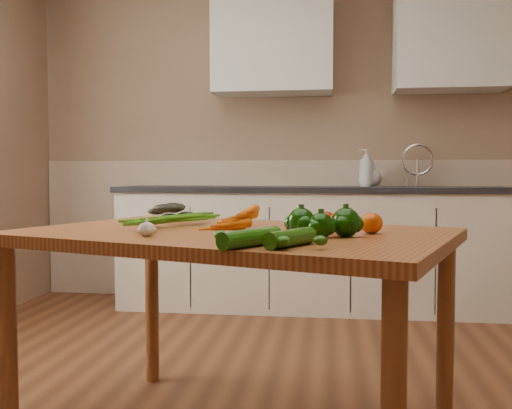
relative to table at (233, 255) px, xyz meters
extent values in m
cube|color=#96765A|center=(0.01, 2.53, 0.60)|extent=(4.00, 0.02, 2.60)
cube|color=#BEA68F|center=(0.01, 2.51, -0.15)|extent=(3.98, 0.03, 1.10)
cube|color=beige|center=(0.21, 2.21, -0.27)|extent=(2.80, 0.60, 0.86)
cube|color=#252529|center=(0.21, 2.21, 0.18)|extent=(2.84, 0.64, 0.04)
cube|color=#99999E|center=(0.99, 2.21, 0.14)|extent=(0.55, 0.42, 0.10)
cylinder|color=silver|center=(0.99, 2.39, 0.32)|extent=(0.02, 0.02, 0.24)
cube|color=silver|center=(-0.09, 2.34, 1.25)|extent=(0.90, 0.35, 0.70)
cube|color=silver|center=(1.21, 2.34, 1.25)|extent=(0.80, 0.35, 0.70)
cube|color=#A45B2F|center=(0.00, 0.00, 0.07)|extent=(1.70, 1.38, 0.04)
cylinder|color=brown|center=(-0.77, -0.16, -0.33)|extent=(0.06, 0.06, 0.75)
cylinder|color=brown|center=(-0.50, 0.61, -0.33)|extent=(0.06, 0.06, 0.75)
cylinder|color=brown|center=(0.77, 0.16, -0.33)|extent=(0.06, 0.06, 0.75)
imported|color=silver|center=(0.61, 2.31, 0.34)|extent=(0.12, 0.12, 0.28)
imported|color=silver|center=(0.66, 2.37, 0.28)|extent=(0.09, 0.09, 0.17)
imported|color=silver|center=(0.65, 2.36, 0.29)|extent=(0.15, 0.15, 0.19)
ellipsoid|color=beige|center=(-0.24, -0.24, 0.11)|extent=(0.06, 0.06, 0.05)
sphere|color=#093302|center=(0.25, -0.15, 0.13)|extent=(0.09, 0.09, 0.09)
sphere|color=#093302|center=(0.39, -0.16, 0.13)|extent=(0.09, 0.09, 0.09)
sphere|color=#093302|center=(0.31, -0.20, 0.13)|extent=(0.08, 0.08, 0.08)
ellipsoid|color=#8D1002|center=(0.33, 0.11, 0.12)|extent=(0.07, 0.07, 0.06)
ellipsoid|color=#B93C04|center=(0.37, 0.10, 0.12)|extent=(0.07, 0.07, 0.06)
ellipsoid|color=#B93C04|center=(0.48, -0.05, 0.12)|extent=(0.08, 0.08, 0.07)
cylinder|color=#154507|center=(0.23, -0.43, 0.11)|extent=(0.14, 0.19, 0.05)
cylinder|color=#154507|center=(0.13, -0.45, 0.11)|extent=(0.16, 0.22, 0.05)
camera|label=1|loc=(0.34, -2.00, 0.29)|focal=40.00mm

